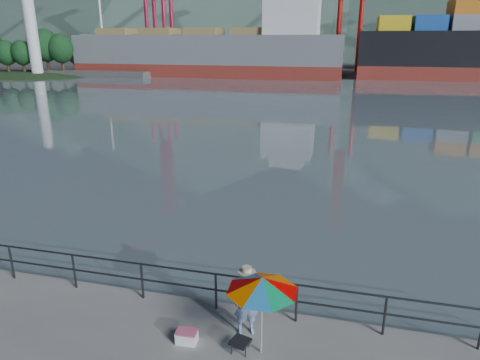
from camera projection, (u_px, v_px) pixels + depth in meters
name	position (u px, v px, depth m)	size (l,w,h in m)	color
harbor_water	(331.00, 61.00, 129.53)	(500.00, 280.00, 0.00)	slate
far_dock	(370.00, 69.00, 93.17)	(200.00, 40.00, 0.40)	#514F4C
guardrail	(107.00, 275.00, 11.29)	(22.00, 0.06, 1.03)	#2D3033
lighthouse_islet	(14.00, 73.00, 79.56)	(48.00, 26.40, 19.20)	#263F1E
fisherman	(247.00, 303.00, 9.67)	(0.57, 0.37, 1.56)	navy
beach_umbrella	(262.00, 284.00, 8.74)	(1.95, 1.95, 1.85)	white
folding_stool	(240.00, 345.00, 9.28)	(0.49, 0.49, 0.26)	black
cooler_bag	(187.00, 337.00, 9.54)	(0.45, 0.30, 0.26)	white
fishing_rod	(245.00, 309.00, 10.74)	(0.02, 0.02, 2.15)	black
bulk_carrier	(216.00, 52.00, 77.26)	(49.00, 8.48, 14.50)	maroon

